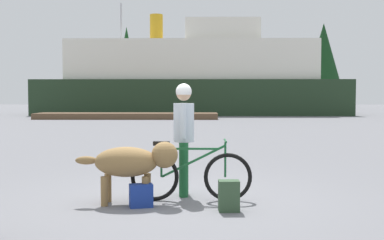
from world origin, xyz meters
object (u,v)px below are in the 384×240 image
dog (133,162)px  bicycle (190,175)px  backpack (229,196)px  handbag_pannier (141,196)px  person_cyclist (184,128)px  ferry_boat (193,80)px  sailboat_moored (122,109)px

dog → bicycle: bearing=14.1°
backpack → handbag_pannier: (-1.21, 0.22, -0.05)m
person_cyclist → backpack: 1.47m
dog → handbag_pannier: dog is taller
dog → handbag_pannier: (0.14, -0.20, -0.44)m
ferry_boat → sailboat_moored: sailboat_moored is taller
bicycle → handbag_pannier: bearing=-149.2°
backpack → handbag_pannier: bearing=169.5°
backpack → sailboat_moored: bearing=101.7°
backpack → sailboat_moored: size_ratio=0.05×
bicycle → backpack: 0.84m
handbag_pannier → ferry_boat: (0.31, 34.31, 2.78)m
bicycle → person_cyclist: (-0.11, 0.39, 0.67)m
person_cyclist → sailboat_moored: size_ratio=0.20×
person_cyclist → ferry_boat: ferry_boat is taller
ferry_boat → bicycle: bearing=-89.4°
dog → sailboat_moored: (-5.28, 31.59, -0.11)m
dog → ferry_boat: 34.20m
sailboat_moored → ferry_boat: bearing=23.8°
backpack → handbag_pannier: size_ratio=1.29×
bicycle → dog: bicycle is taller
sailboat_moored → backpack: bearing=-78.3°
person_cyclist → dog: (-0.71, -0.59, -0.45)m
sailboat_moored → bicycle: bearing=-79.0°
person_cyclist → backpack: person_cyclist is taller
dog → ferry_boat: ferry_boat is taller
dog → backpack: (1.35, -0.42, -0.40)m
backpack → handbag_pannier: 1.24m
backpack → dog: bearing=162.5°
dog → sailboat_moored: sailboat_moored is taller
backpack → ferry_boat: 34.66m
person_cyclist → ferry_boat: size_ratio=0.07×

